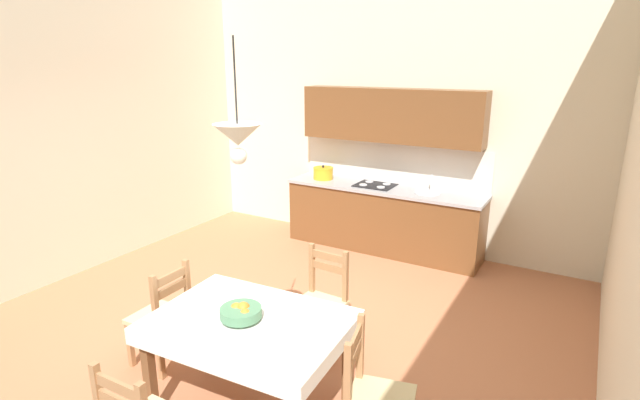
{
  "coord_description": "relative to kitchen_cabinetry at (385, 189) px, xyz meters",
  "views": [
    {
      "loc": [
        2.55,
        -3.01,
        2.54
      ],
      "look_at": [
        0.12,
        1.17,
        1.14
      ],
      "focal_mm": 27.01,
      "sensor_mm": 36.0,
      "label": 1
    }
  ],
  "objects": [
    {
      "name": "wall_left",
      "position": [
        -3.01,
        -2.92,
        1.19
      ],
      "size": [
        0.12,
        6.98,
        4.09
      ],
      "primitive_type": "cube",
      "color": "beige",
      "rests_on": "ground_plane"
    },
    {
      "name": "dining_table",
      "position": [
        0.42,
        -3.51,
        -0.22
      ],
      "size": [
        1.46,
        1.09,
        0.75
      ],
      "color": "brown",
      "rests_on": "ground_plane"
    },
    {
      "name": "wall_back",
      "position": [
        -0.13,
        0.33,
        1.19
      ],
      "size": [
        6.25,
        0.12,
        4.09
      ],
      "primitive_type": "cube",
      "color": "beige",
      "rests_on": "ground_plane"
    },
    {
      "name": "pendant_lamp",
      "position": [
        0.4,
        -3.51,
        1.22
      ],
      "size": [
        0.32,
        0.32,
        0.8
      ],
      "color": "black"
    },
    {
      "name": "dining_chair_window_side",
      "position": [
        1.4,
        -3.47,
        -0.41
      ],
      "size": [
        0.5,
        0.5,
        0.93
      ],
      "color": "#D1BC89",
      "rests_on": "ground_plane"
    },
    {
      "name": "kitchen_cabinetry",
      "position": [
        0.0,
        0.0,
        0.0
      ],
      "size": [
        2.72,
        0.63,
        2.2
      ],
      "color": "brown",
      "rests_on": "ground_plane"
    },
    {
      "name": "dining_chair_kitchen_side",
      "position": [
        0.46,
        -2.54,
        -0.41
      ],
      "size": [
        0.44,
        0.44,
        0.93
      ],
      "color": "#D1BC89",
      "rests_on": "ground_plane"
    },
    {
      "name": "dining_chair_tv_side",
      "position": [
        -0.58,
        -3.44,
        -0.41
      ],
      "size": [
        0.43,
        0.43,
        0.93
      ],
      "color": "#D1BC89",
      "rests_on": "ground_plane"
    },
    {
      "name": "ground_plane",
      "position": [
        -0.13,
        -2.92,
        -0.91
      ],
      "size": [
        6.25,
        6.98,
        0.1
      ],
      "primitive_type": "cube",
      "color": "#B7704C"
    },
    {
      "name": "fruit_bowl",
      "position": [
        0.39,
        -3.55,
        -0.04
      ],
      "size": [
        0.3,
        0.3,
        0.12
      ],
      "color": "#4C7F5B",
      "rests_on": "dining_table"
    }
  ]
}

